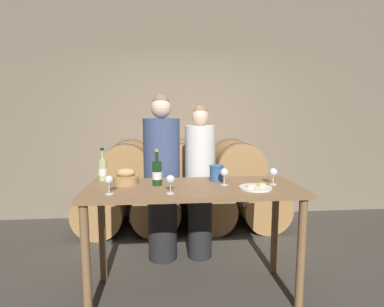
# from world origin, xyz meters

# --- Properties ---
(ground_plane) EXTENTS (10.00, 10.00, 0.00)m
(ground_plane) POSITION_xyz_m (0.00, 0.00, 0.00)
(ground_plane) COLOR #4C473F
(stone_wall_back) EXTENTS (10.00, 0.12, 3.20)m
(stone_wall_back) POSITION_xyz_m (0.00, 2.07, 1.60)
(stone_wall_back) COLOR #7F705B
(stone_wall_back) RESTS_ON ground_plane
(barrel_stack) EXTENTS (2.74, 0.84, 1.18)m
(barrel_stack) POSITION_xyz_m (-0.00, 1.53, 0.54)
(barrel_stack) COLOR #A87A47
(barrel_stack) RESTS_ON ground_plane
(tasting_table) EXTENTS (1.73, 0.68, 0.94)m
(tasting_table) POSITION_xyz_m (0.00, 0.00, 0.81)
(tasting_table) COLOR olive
(tasting_table) RESTS_ON ground_plane
(person_left) EXTENTS (0.37, 0.37, 1.72)m
(person_left) POSITION_xyz_m (-0.26, 0.67, 0.87)
(person_left) COLOR #232326
(person_left) RESTS_ON ground_plane
(person_right) EXTENTS (0.31, 0.31, 1.61)m
(person_right) POSITION_xyz_m (0.13, 0.67, 0.82)
(person_right) COLOR #232326
(person_right) RESTS_ON ground_plane
(wine_bottle_red) EXTENTS (0.08, 0.08, 0.30)m
(wine_bottle_red) POSITION_xyz_m (-0.30, 0.06, 1.04)
(wine_bottle_red) COLOR #193819
(wine_bottle_red) RESTS_ON tasting_table
(wine_bottle_white) EXTENTS (0.08, 0.08, 0.29)m
(wine_bottle_white) POSITION_xyz_m (-0.78, 0.28, 1.04)
(wine_bottle_white) COLOR #ADBC7F
(wine_bottle_white) RESTS_ON tasting_table
(blue_crock) EXTENTS (0.13, 0.13, 0.14)m
(blue_crock) POSITION_xyz_m (0.22, 0.18, 1.02)
(blue_crock) COLOR #335693
(blue_crock) RESTS_ON tasting_table
(bread_basket) EXTENTS (0.21, 0.21, 0.13)m
(bread_basket) POSITION_xyz_m (-0.56, 0.11, 0.99)
(bread_basket) COLOR #A87F4C
(bread_basket) RESTS_ON tasting_table
(cheese_plate) EXTENTS (0.26, 0.26, 0.04)m
(cheese_plate) POSITION_xyz_m (0.48, -0.12, 0.95)
(cheese_plate) COLOR white
(cheese_plate) RESTS_ON tasting_table
(wine_glass_far_left) EXTENTS (0.07, 0.07, 0.14)m
(wine_glass_far_left) POSITION_xyz_m (-0.64, -0.19, 1.04)
(wine_glass_far_left) COLOR white
(wine_glass_far_left) RESTS_ON tasting_table
(wine_glass_left) EXTENTS (0.07, 0.07, 0.14)m
(wine_glass_left) POSITION_xyz_m (-0.19, -0.22, 1.04)
(wine_glass_left) COLOR white
(wine_glass_left) RESTS_ON tasting_table
(wine_glass_center) EXTENTS (0.07, 0.07, 0.14)m
(wine_glass_center) POSITION_xyz_m (0.26, 0.02, 1.04)
(wine_glass_center) COLOR white
(wine_glass_center) RESTS_ON tasting_table
(wine_glass_right) EXTENTS (0.07, 0.07, 0.14)m
(wine_glass_right) POSITION_xyz_m (0.66, -0.01, 1.04)
(wine_glass_right) COLOR white
(wine_glass_right) RESTS_ON tasting_table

